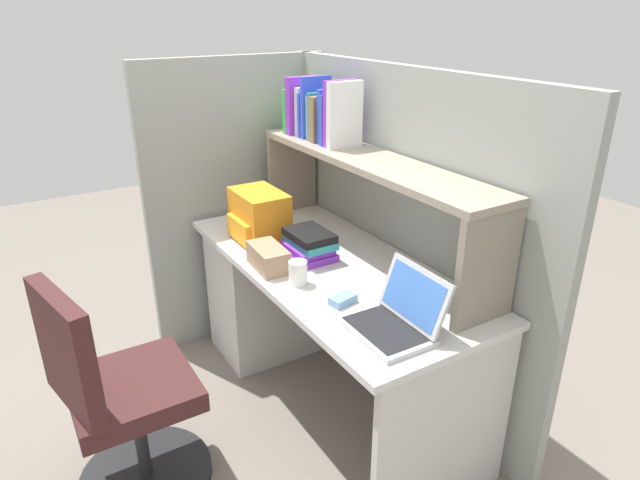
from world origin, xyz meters
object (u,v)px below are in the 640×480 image
object	(u,v)px
laptop	(396,317)
computer_mouse	(343,300)
backpack	(259,216)
paper_cup	(298,273)
tissue_box	(268,257)
office_chair	(121,408)

from	to	relation	value
laptop	computer_mouse	world-z (taller)	laptop
laptop	backpack	distance (m)	0.99
paper_cup	laptop	bearing A→B (deg)	14.06
computer_mouse	tissue_box	world-z (taller)	tissue_box
computer_mouse	backpack	bearing A→B (deg)	168.13
paper_cup	tissue_box	world-z (taller)	same
backpack	paper_cup	world-z (taller)	backpack
paper_cup	tissue_box	distance (m)	0.20
backpack	office_chair	world-z (taller)	backpack
computer_mouse	office_chair	xyz separation A→B (m)	(-0.27, -0.81, -0.35)
backpack	office_chair	xyz separation A→B (m)	(0.47, -0.81, -0.45)
paper_cup	backpack	bearing A→B (deg)	172.22
paper_cup	tissue_box	bearing A→B (deg)	-169.15
paper_cup	office_chair	distance (m)	0.84
office_chair	paper_cup	bearing A→B (deg)	-105.50
backpack	tissue_box	distance (m)	0.34
paper_cup	office_chair	size ratio (longest dim) A/B	0.11
laptop	tissue_box	world-z (taller)	laptop
tissue_box	office_chair	distance (m)	0.82
computer_mouse	paper_cup	bearing A→B (deg)	-175.55
backpack	office_chair	bearing A→B (deg)	-59.97
laptop	computer_mouse	distance (m)	0.26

